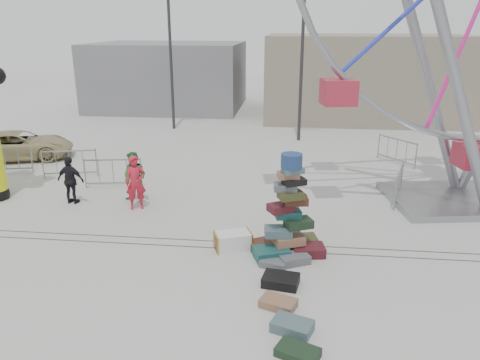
# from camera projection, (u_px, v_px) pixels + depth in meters

# --- Properties ---
(ground) EXTENTS (90.00, 90.00, 0.00)m
(ground) POSITION_uv_depth(u_px,v_px,m) (184.00, 257.00, 11.94)
(ground) COLOR #9E9E99
(ground) RESTS_ON ground
(track_line_near) EXTENTS (40.00, 0.04, 0.01)m
(track_line_near) POSITION_uv_depth(u_px,v_px,m) (189.00, 247.00, 12.50)
(track_line_near) COLOR #47443F
(track_line_near) RESTS_ON ground
(track_line_far) EXTENTS (40.00, 0.04, 0.01)m
(track_line_far) POSITION_uv_depth(u_px,v_px,m) (192.00, 240.00, 12.88)
(track_line_far) COLOR #47443F
(track_line_far) RESTS_ON ground
(building_right) EXTENTS (12.00, 8.00, 5.00)m
(building_right) POSITION_uv_depth(u_px,v_px,m) (363.00, 76.00, 29.25)
(building_right) COLOR gray
(building_right) RESTS_ON ground
(building_left) EXTENTS (10.00, 8.00, 4.40)m
(building_left) POSITION_uv_depth(u_px,v_px,m) (169.00, 76.00, 32.59)
(building_left) COLOR gray
(building_left) RESTS_ON ground
(lamp_post_right) EXTENTS (1.41, 0.25, 8.00)m
(lamp_post_right) POSITION_uv_depth(u_px,v_px,m) (304.00, 49.00, 22.43)
(lamp_post_right) COLOR #2D2D30
(lamp_post_right) RESTS_ON ground
(lamp_post_left) EXTENTS (1.41, 0.25, 8.00)m
(lamp_post_left) POSITION_uv_depth(u_px,v_px,m) (172.00, 47.00, 25.05)
(lamp_post_left) COLOR #2D2D30
(lamp_post_left) RESTS_ON ground
(suitcase_tower) EXTENTS (2.01, 1.74, 2.68)m
(suitcase_tower) POSITION_uv_depth(u_px,v_px,m) (288.00, 226.00, 11.94)
(suitcase_tower) COLOR #1B514F
(suitcase_tower) RESTS_ON ground
(steamer_trunk) EXTENTS (1.09, 0.86, 0.45)m
(steamer_trunk) POSITION_uv_depth(u_px,v_px,m) (233.00, 241.00, 12.35)
(steamer_trunk) COLOR silver
(steamer_trunk) RESTS_ON ground
(row_case_0) EXTENTS (0.90, 0.65, 0.22)m
(row_case_0) POSITION_uv_depth(u_px,v_px,m) (268.00, 247.00, 12.22)
(row_case_0) COLOR #404120
(row_case_0) RESTS_ON ground
(row_case_1) EXTENTS (0.79, 0.72, 0.17)m
(row_case_1) POSITION_uv_depth(u_px,v_px,m) (275.00, 262.00, 11.53)
(row_case_1) COLOR slate
(row_case_1) RESTS_ON ground
(row_case_2) EXTENTS (0.90, 0.71, 0.23)m
(row_case_2) POSITION_uv_depth(u_px,v_px,m) (281.00, 280.00, 10.65)
(row_case_2) COLOR black
(row_case_2) RESTS_ON ground
(row_case_3) EXTENTS (0.86, 0.70, 0.19)m
(row_case_3) POSITION_uv_depth(u_px,v_px,m) (278.00, 303.00, 9.82)
(row_case_3) COLOR #95674B
(row_case_3) RESTS_ON ground
(row_case_4) EXTENTS (0.90, 0.74, 0.22)m
(row_case_4) POSITION_uv_depth(u_px,v_px,m) (292.00, 326.00, 9.05)
(row_case_4) COLOR #4B666C
(row_case_4) RESTS_ON ground
(row_case_5) EXTENTS (0.88, 0.73, 0.17)m
(row_case_5) POSITION_uv_depth(u_px,v_px,m) (298.00, 352.00, 8.37)
(row_case_5) COLOR #1B301D
(row_case_5) RESTS_ON ground
(barricade_dummy_a) EXTENTS (1.97, 0.54, 1.10)m
(barricade_dummy_a) POSITION_uv_depth(u_px,v_px,m) (5.00, 160.00, 18.45)
(barricade_dummy_a) COLOR gray
(barricade_dummy_a) RESTS_ON ground
(barricade_dummy_b) EXTENTS (1.97, 0.57, 1.10)m
(barricade_dummy_b) POSITION_uv_depth(u_px,v_px,m) (70.00, 164.00, 17.97)
(barricade_dummy_b) COLOR gray
(barricade_dummy_b) RESTS_ON ground
(barricade_dummy_c) EXTENTS (1.99, 0.42, 1.10)m
(barricade_dummy_c) POSITION_uv_depth(u_px,v_px,m) (113.00, 173.00, 16.82)
(barricade_dummy_c) COLOR gray
(barricade_dummy_c) RESTS_ON ground
(barricade_wheel_front) EXTENTS (0.69, 1.94, 1.10)m
(barricade_wheel_front) POSITION_uv_depth(u_px,v_px,m) (399.00, 185.00, 15.64)
(barricade_wheel_front) COLOR gray
(barricade_wheel_front) RESTS_ON ground
(barricade_wheel_back) EXTENTS (1.29, 1.65, 1.10)m
(barricade_wheel_back) POSITION_uv_depth(u_px,v_px,m) (397.00, 151.00, 19.73)
(barricade_wheel_back) COLOR gray
(barricade_wheel_back) RESTS_ON ground
(pedestrian_red) EXTENTS (0.75, 0.64, 1.75)m
(pedestrian_red) POSITION_uv_depth(u_px,v_px,m) (136.00, 183.00, 14.82)
(pedestrian_red) COLOR red
(pedestrian_red) RESTS_ON ground
(pedestrian_green) EXTENTS (0.98, 0.87, 1.69)m
(pedestrian_green) POSITION_uv_depth(u_px,v_px,m) (135.00, 177.00, 15.43)
(pedestrian_green) COLOR #19672A
(pedestrian_green) RESTS_ON ground
(pedestrian_black) EXTENTS (0.97, 0.49, 1.59)m
(pedestrian_black) POSITION_uv_depth(u_px,v_px,m) (71.00, 180.00, 15.28)
(pedestrian_black) COLOR black
(pedestrian_black) RESTS_ON ground
(parked_suv) EXTENTS (4.85, 3.34, 1.23)m
(parked_suv) POSITION_uv_depth(u_px,v_px,m) (19.00, 145.00, 20.40)
(parked_suv) COLOR tan
(parked_suv) RESTS_ON ground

